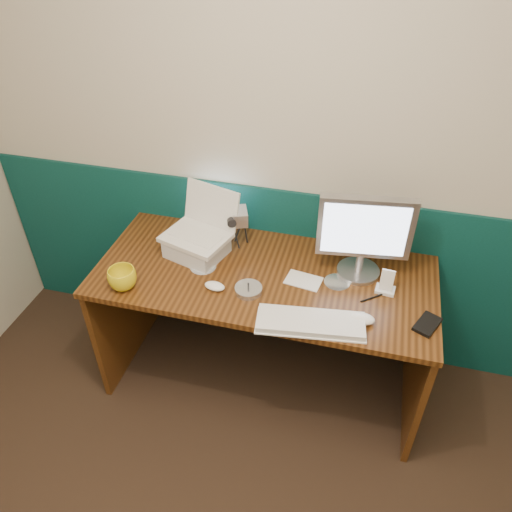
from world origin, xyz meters
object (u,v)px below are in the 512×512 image
(mug, at_px, (122,279))
(camcorder, at_px, (240,229))
(keyboard, at_px, (311,323))
(desk, at_px, (263,330))
(monitor, at_px, (364,236))
(laptop, at_px, (194,217))

(mug, xyz_separation_m, camcorder, (0.42, 0.45, 0.04))
(keyboard, distance_m, mug, 0.87)
(mug, bearing_deg, keyboard, -1.75)
(desk, height_order, keyboard, keyboard)
(desk, height_order, monitor, monitor)
(laptop, height_order, camcorder, laptop)
(desk, distance_m, laptop, 0.69)
(desk, xyz_separation_m, monitor, (0.43, 0.12, 0.58))
(monitor, height_order, keyboard, monitor)
(desk, relative_size, mug, 12.39)
(camcorder, bearing_deg, mug, -154.15)
(mug, relative_size, camcorder, 0.72)
(laptop, bearing_deg, keyboard, -12.22)
(laptop, xyz_separation_m, camcorder, (0.18, 0.14, -0.13))
(desk, distance_m, camcorder, 0.54)
(desk, bearing_deg, mug, -157.23)
(desk, distance_m, keyboard, 0.55)
(laptop, distance_m, camcorder, 0.26)
(monitor, xyz_separation_m, camcorder, (-0.60, 0.08, -0.12))
(monitor, bearing_deg, desk, -171.42)
(desk, distance_m, monitor, 0.73)
(monitor, relative_size, camcorder, 2.31)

